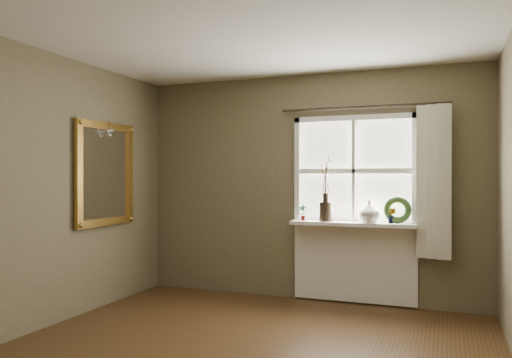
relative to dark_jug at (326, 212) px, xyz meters
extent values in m
plane|color=silver|center=(-0.25, -2.12, 1.57)|extent=(4.50, 4.50, 0.00)
cube|color=brown|center=(-0.25, 0.18, 0.27)|extent=(4.00, 0.10, 2.60)
cube|color=brown|center=(-2.30, -2.12, 0.27)|extent=(0.10, 4.50, 2.60)
cube|color=white|center=(0.30, 0.10, -0.14)|extent=(1.36, 0.06, 0.06)
cube|color=white|center=(0.30, 0.10, 1.04)|extent=(1.36, 0.06, 0.06)
cube|color=white|center=(-0.35, 0.10, 0.45)|extent=(0.06, 0.06, 1.24)
cube|color=white|center=(0.95, 0.10, 0.45)|extent=(0.06, 0.06, 1.24)
cube|color=white|center=(0.30, 0.10, 0.45)|extent=(1.24, 0.05, 0.04)
cube|color=white|center=(0.30, 0.10, 0.45)|extent=(0.04, 0.05, 1.12)
cube|color=white|center=(-0.03, 0.12, 0.75)|extent=(0.59, 0.01, 0.53)
cube|color=white|center=(0.62, 0.12, 0.75)|extent=(0.59, 0.01, 0.53)
cube|color=white|center=(-0.03, 0.12, 0.16)|extent=(0.59, 0.01, 0.53)
cube|color=white|center=(0.62, 0.12, 0.16)|extent=(0.59, 0.01, 0.53)
cube|color=white|center=(0.30, 0.00, -0.13)|extent=(1.36, 0.26, 0.04)
cube|color=white|center=(0.30, 0.11, -0.57)|extent=(1.36, 0.04, 0.88)
cylinder|color=black|center=(0.00, 0.00, 0.00)|extent=(0.15, 0.15, 0.22)
imported|color=beige|center=(0.48, 0.00, 0.01)|extent=(0.30, 0.30, 0.24)
torus|color=#2B461F|center=(0.77, 0.04, 0.00)|extent=(0.31, 0.17, 0.30)
imported|color=#2B461F|center=(-0.26, 0.00, -0.02)|extent=(0.10, 0.07, 0.18)
imported|color=#2B461F|center=(0.72, 0.00, -0.02)|extent=(0.11, 0.10, 0.17)
cube|color=beige|center=(1.14, 0.01, 0.34)|extent=(0.36, 0.12, 1.59)
cylinder|color=black|center=(0.40, 0.05, 1.15)|extent=(1.84, 0.03, 0.03)
cube|color=white|center=(-2.22, -0.98, 0.42)|extent=(0.02, 0.78, 0.96)
cube|color=#A57A30|center=(-2.21, -0.98, 0.94)|extent=(0.05, 0.94, 0.08)
cube|color=#A57A30|center=(-2.21, -0.98, -0.10)|extent=(0.05, 0.94, 0.08)
cube|color=#A57A30|center=(-2.21, -1.41, 0.42)|extent=(0.05, 0.08, 0.96)
cube|color=#A57A30|center=(-2.21, -0.55, 0.42)|extent=(0.05, 0.08, 0.96)
sphere|color=silver|center=(-2.16, -1.01, 0.88)|extent=(0.04, 0.04, 0.04)
sphere|color=silver|center=(-2.16, -0.98, 0.84)|extent=(0.04, 0.04, 0.04)
sphere|color=silver|center=(-2.16, -0.95, 0.89)|extent=(0.04, 0.04, 0.04)
camera|label=1|loc=(1.26, -5.47, 0.39)|focal=35.00mm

